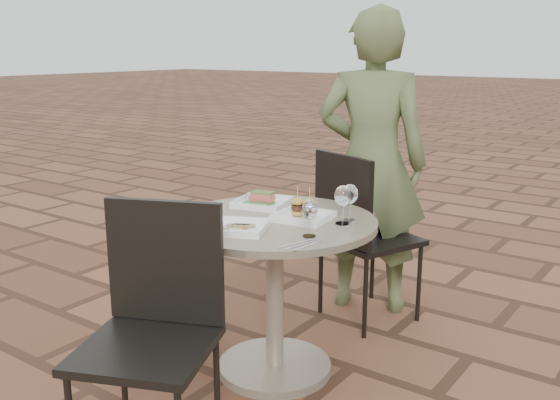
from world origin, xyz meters
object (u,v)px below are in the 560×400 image
Objects in this scene: cafe_table at (275,272)px; chair_far at (358,224)px; chair_near at (155,311)px; plate_sliders at (303,213)px; plate_tuna at (238,227)px; diner at (372,163)px; plate_salmon at (262,201)px.

cafe_table is 0.97× the size of chair_far.
chair_near is 0.82m from plate_sliders.
plate_sliders is 0.84× the size of plate_tuna.
diner is at bearing 67.18° from chair_near.
plate_sliders is (0.12, -0.86, -0.08)m from diner.
plate_sliders is (0.07, -0.63, 0.21)m from chair_far.
chair_far is at bearing 87.23° from cafe_table.
diner is 0.87m from plate_sliders.
plate_sliders is 0.32m from plate_tuna.
plate_salmon reaches higher than plate_tuna.
plate_sliders is (0.11, 0.78, 0.21)m from chair_near.
chair_near is 3.20× the size of plate_salmon.
plate_salmon reaches higher than cafe_table.
chair_near is (-0.04, -1.41, 0.00)m from chair_far.
plate_tuna is (0.17, -0.39, -0.00)m from plate_salmon.
plate_salmon is 0.31m from plate_sliders.
chair_far is at bearing 81.65° from diner.
plate_salmon is 1.16× the size of plate_sliders.
chair_near reaches higher than cafe_table.
chair_near reaches higher than plate_tuna.
cafe_table is at bearing -40.97° from plate_salmon.
plate_salmon is (-0.18, -0.77, -0.09)m from diner.
chair_near is 1.67m from diner.
plate_salmon is (-0.23, -0.53, 0.20)m from chair_far.
cafe_table is 3.10× the size of plate_salmon.
plate_salmon is 0.43m from plate_tuna.
cafe_table is 0.54× the size of diner.
chair_near reaches higher than plate_sliders.
diner reaches higher than cafe_table.
chair_near is 0.52m from plate_tuna.
chair_far is 0.55× the size of diner.
plate_sliders is at bearing 77.39° from diner.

